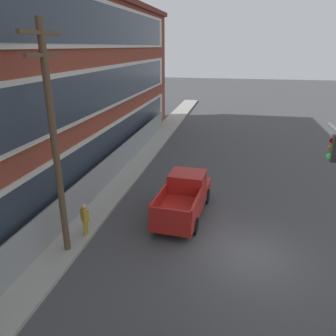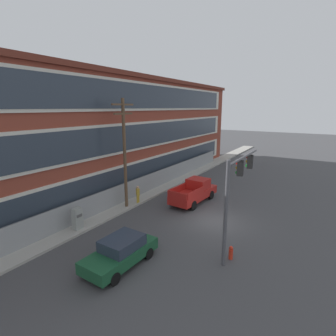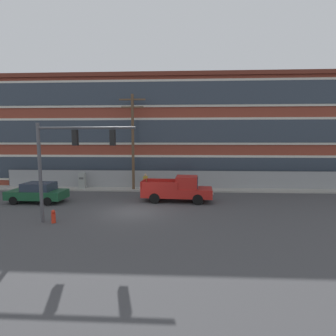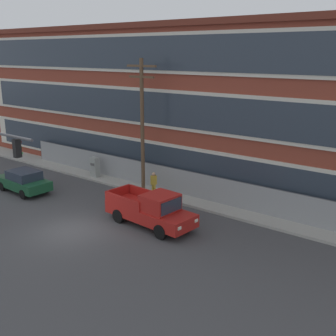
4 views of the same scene
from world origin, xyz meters
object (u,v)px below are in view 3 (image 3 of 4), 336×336
(electrical_cabinet, at_px, (82,181))
(traffic_signal_mast, at_px, (67,152))
(utility_pole_near_corner, at_px, (133,138))
(pickup_truck_red, at_px, (179,190))
(fire_hydrant, at_px, (53,217))
(pedestrian_near_cabinet, at_px, (145,181))
(sedan_dark_green, at_px, (38,192))

(electrical_cabinet, bearing_deg, traffic_signal_mast, -72.97)
(traffic_signal_mast, bearing_deg, utility_pole_near_corner, 78.66)
(traffic_signal_mast, relative_size, pickup_truck_red, 1.03)
(utility_pole_near_corner, bearing_deg, fire_hydrant, -106.11)
(pedestrian_near_cabinet, bearing_deg, electrical_cabinet, 176.31)
(traffic_signal_mast, bearing_deg, fire_hydrant, -169.59)
(traffic_signal_mast, bearing_deg, pedestrian_near_cabinet, 71.65)
(sedan_dark_green, bearing_deg, utility_pole_near_corner, 38.15)
(pickup_truck_red, xyz_separation_m, sedan_dark_green, (-10.92, -0.89, -0.15))
(electrical_cabinet, relative_size, pedestrian_near_cabinet, 0.99)
(utility_pole_near_corner, height_order, pedestrian_near_cabinet, utility_pole_near_corner)
(utility_pole_near_corner, bearing_deg, electrical_cabinet, 178.80)
(traffic_signal_mast, distance_m, sedan_dark_green, 7.38)
(pickup_truck_red, relative_size, pedestrian_near_cabinet, 3.34)
(utility_pole_near_corner, relative_size, fire_hydrant, 11.65)
(pickup_truck_red, xyz_separation_m, electrical_cabinet, (-9.41, 4.37, -0.12))
(traffic_signal_mast, xyz_separation_m, fire_hydrant, (-0.92, -0.17, -3.77))
(pickup_truck_red, height_order, utility_pole_near_corner, utility_pole_near_corner)
(utility_pole_near_corner, bearing_deg, sedan_dark_green, -141.85)
(fire_hydrant, bearing_deg, sedan_dark_green, 126.72)
(pickup_truck_red, relative_size, utility_pole_near_corner, 0.62)
(sedan_dark_green, distance_m, electrical_cabinet, 5.47)
(sedan_dark_green, xyz_separation_m, electrical_cabinet, (1.51, 5.25, 0.04))
(pickup_truck_red, distance_m, fire_hydrant, 9.31)
(traffic_signal_mast, relative_size, pedestrian_near_cabinet, 3.45)
(pickup_truck_red, distance_m, sedan_dark_green, 10.96)
(traffic_signal_mast, height_order, electrical_cabinet, traffic_signal_mast)
(traffic_signal_mast, relative_size, fire_hydrant, 7.47)
(electrical_cabinet, height_order, fire_hydrant, electrical_cabinet)
(pickup_truck_red, xyz_separation_m, pedestrian_near_cabinet, (-3.17, 3.97, 0.02))
(electrical_cabinet, distance_m, pedestrian_near_cabinet, 6.25)
(pickup_truck_red, xyz_separation_m, fire_hydrant, (-7.27, -5.78, -0.57))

